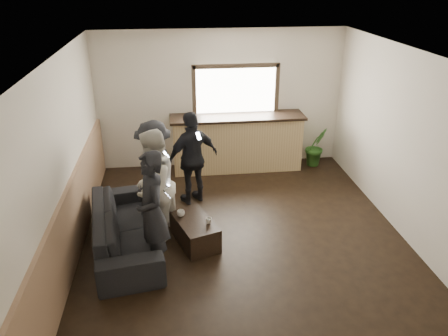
{
  "coord_description": "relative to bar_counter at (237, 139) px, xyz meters",
  "views": [
    {
      "loc": [
        -0.98,
        -5.59,
        3.83
      ],
      "look_at": [
        -0.25,
        0.4,
        1.06
      ],
      "focal_mm": 35.0,
      "sensor_mm": 36.0,
      "label": 1
    }
  ],
  "objects": [
    {
      "name": "ground",
      "position": [
        -0.3,
        -2.7,
        -0.64
      ],
      "size": [
        5.0,
        6.0,
        0.01
      ],
      "primitive_type": "cube",
      "color": "black"
    },
    {
      "name": "room_shell",
      "position": [
        -1.04,
        -2.7,
        0.83
      ],
      "size": [
        5.01,
        6.01,
        2.8
      ],
      "color": "silver",
      "rests_on": "ground"
    },
    {
      "name": "bar_counter",
      "position": [
        0.0,
        0.0,
        0.0
      ],
      "size": [
        2.7,
        0.68,
        2.13
      ],
      "color": "tan",
      "rests_on": "ground"
    },
    {
      "name": "sofa",
      "position": [
        -2.07,
        -2.64,
        -0.31
      ],
      "size": [
        1.21,
        2.36,
        0.66
      ],
      "primitive_type": "imported",
      "rotation": [
        0.0,
        0.0,
        1.72
      ],
      "color": "black",
      "rests_on": "ground"
    },
    {
      "name": "coffee_table",
      "position": [
        -1.04,
        -2.66,
        -0.45
      ],
      "size": [
        0.75,
        0.99,
        0.39
      ],
      "primitive_type": "cube",
      "rotation": [
        0.0,
        0.0,
        0.34
      ],
      "color": "black",
      "rests_on": "ground"
    },
    {
      "name": "cup_a",
      "position": [
        -1.24,
        -2.51,
        -0.2
      ],
      "size": [
        0.15,
        0.15,
        0.09
      ],
      "primitive_type": "imported",
      "rotation": [
        0.0,
        0.0,
        1.89
      ],
      "color": "silver",
      "rests_on": "coffee_table"
    },
    {
      "name": "cup_b",
      "position": [
        -0.83,
        -2.76,
        -0.21
      ],
      "size": [
        0.11,
        0.11,
        0.08
      ],
      "primitive_type": "imported",
      "rotation": [
        0.0,
        0.0,
        4.93
      ],
      "color": "silver",
      "rests_on": "coffee_table"
    },
    {
      "name": "potted_plant",
      "position": [
        1.68,
        -0.05,
        -0.22
      ],
      "size": [
        0.55,
        0.49,
        0.83
      ],
      "primitive_type": "imported",
      "rotation": [
        0.0,
        0.0,
        0.3
      ],
      "color": "#2D6623",
      "rests_on": "ground"
    },
    {
      "name": "person_a",
      "position": [
        -1.62,
        -3.17,
        0.23
      ],
      "size": [
        0.58,
        0.72,
        1.74
      ],
      "rotation": [
        0.0,
        0.0,
        -1.29
      ],
      "color": "black",
      "rests_on": "ground"
    },
    {
      "name": "person_b",
      "position": [
        -1.62,
        -2.42,
        0.24
      ],
      "size": [
        0.94,
        1.04,
        1.75
      ],
      "rotation": [
        0.0,
        0.0,
        -1.96
      ],
      "color": "beige",
      "rests_on": "ground"
    },
    {
      "name": "person_c",
      "position": [
        -1.62,
        -1.68,
        0.18
      ],
      "size": [
        0.99,
        1.22,
        1.65
      ],
      "rotation": [
        0.0,
        0.0,
        -1.98
      ],
      "color": "black",
      "rests_on": "ground"
    },
    {
      "name": "person_d",
      "position": [
        -0.98,
        -1.33,
        0.19
      ],
      "size": [
        1.06,
        0.8,
        1.67
      ],
      "rotation": [
        0.0,
        0.0,
        -2.68
      ],
      "color": "black",
      "rests_on": "ground"
    }
  ]
}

